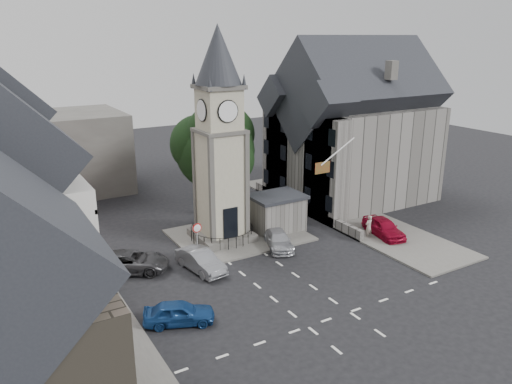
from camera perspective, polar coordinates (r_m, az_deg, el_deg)
ground at (r=33.40m, az=2.38°, el=-10.05°), size 120.00×120.00×0.00m
pavement_west at (r=34.61m, az=-21.43°, el=-10.17°), size 6.00×30.00×0.14m
pavement_east at (r=45.91m, az=9.59°, el=-2.34°), size 6.00×26.00×0.14m
central_island at (r=40.31m, az=-2.00°, el=-4.93°), size 10.00×8.00×0.16m
road_markings at (r=29.54m, az=8.35°, el=-14.19°), size 20.00×8.00×0.01m
clock_tower at (r=37.31m, az=-4.16°, el=6.12°), size 4.86×4.86×16.25m
stone_shelter at (r=40.96m, az=2.38°, el=-2.36°), size 4.30×3.30×3.08m
town_tree at (r=42.81m, az=-4.73°, el=6.01°), size 7.20×7.20×10.80m
warning_sign_post at (r=35.54m, az=-6.73°, el=-4.81°), size 0.70×0.19×2.85m
terrace_tudor at (r=26.48m, az=-27.02°, el=-4.93°), size 8.10×7.60×12.00m
backdrop_west at (r=54.19m, az=-25.38°, el=3.58°), size 20.00×10.00×8.00m
east_building at (r=48.76m, az=10.96°, el=6.30°), size 14.40×11.40×12.60m
east_boundary_wall at (r=45.62m, az=5.31°, el=-1.79°), size 0.40×16.00×0.90m
flagpole at (r=38.56m, az=9.33°, el=4.61°), size 3.68×0.10×2.74m
car_west_blue at (r=28.86m, az=-8.81°, el=-13.48°), size 4.25×3.00×1.34m
car_west_silver at (r=32.70m, az=-19.18°, el=-10.44°), size 3.94×1.41×1.29m
car_west_grey at (r=35.25m, az=-14.19°, el=-7.74°), size 5.76×4.55×1.45m
car_island_silver at (r=34.57m, az=-6.34°, el=-7.81°), size 2.22×4.58×1.45m
car_island_east at (r=38.05m, az=2.56°, el=-5.46°), size 3.07×4.58×1.23m
car_east_red at (r=41.28m, az=14.39°, el=-3.94°), size 2.58×4.67×1.51m
pedestrian at (r=40.60m, az=12.76°, el=-3.89°), size 0.74×0.53×1.89m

